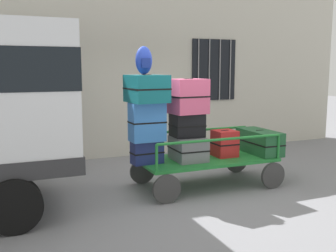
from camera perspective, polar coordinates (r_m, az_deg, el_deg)
The scene contains 13 objects.
ground_plane at distance 6.81m, azimuth 1.43°, elevation -9.00°, with size 40.00×40.00×0.00m, color gray.
building_wall at distance 9.22m, azimuth -6.01°, elevation 11.20°, with size 12.00×0.38×5.00m.
luggage_cart at distance 6.86m, azimuth 5.61°, elevation -5.41°, with size 2.42×1.19×0.50m.
cart_railing at distance 6.76m, azimuth 5.67°, elevation -1.70°, with size 2.29×1.06×0.43m.
suitcase_left_bottom at distance 6.38m, azimuth -3.07°, elevation -3.84°, with size 0.53×0.29×0.37m.
suitcase_left_middle at distance 6.29m, azimuth -3.06°, elevation 0.59°, with size 0.56×0.35×0.63m.
suitcase_left_top at distance 6.25m, azimuth -3.13°, elevation 5.45°, with size 0.62×0.69×0.44m.
suitcase_midleft_bottom at distance 6.62m, azimuth 2.94°, elevation -3.30°, with size 0.53×0.66×0.40m.
suitcase_midleft_middle at distance 6.59m, azimuth 2.79°, elevation 0.14°, with size 0.53×0.45×0.39m.
suitcase_midleft_top at distance 6.51m, azimuth 2.96°, elevation 4.34°, with size 0.63×0.51×0.58m.
suitcase_center_bottom at distance 6.97m, azimuth 8.24°, elevation -2.51°, with size 0.39×0.39×0.46m.
suitcase_midright_bottom at distance 7.35m, azimuth 13.16°, elevation -2.23°, with size 0.44×0.97×0.43m.
backpack at distance 6.24m, azimuth -3.52°, elevation 9.50°, with size 0.27×0.22×0.44m.
Camera 1 is at (-2.67, -5.93, 2.03)m, focal length 41.86 mm.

